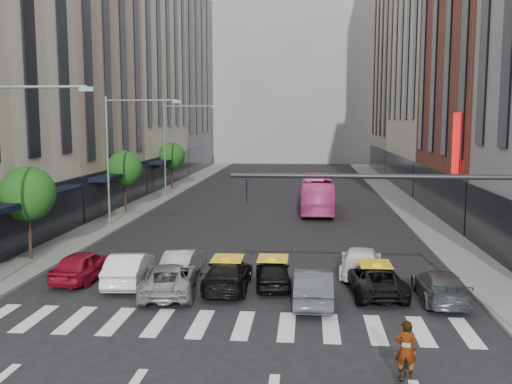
% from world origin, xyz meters
% --- Properties ---
extents(ground, '(160.00, 160.00, 0.00)m').
position_xyz_m(ground, '(0.00, 0.00, 0.00)').
color(ground, black).
rests_on(ground, ground).
extents(sidewalk_left, '(3.00, 96.00, 0.15)m').
position_xyz_m(sidewalk_left, '(-11.50, 30.00, 0.07)').
color(sidewalk_left, slate).
rests_on(sidewalk_left, ground).
extents(sidewalk_right, '(3.00, 96.00, 0.15)m').
position_xyz_m(sidewalk_right, '(11.50, 30.00, 0.07)').
color(sidewalk_right, slate).
rests_on(sidewalk_right, ground).
extents(building_left_b, '(8.00, 16.00, 24.00)m').
position_xyz_m(building_left_b, '(-17.00, 28.00, 12.00)').
color(building_left_b, tan).
rests_on(building_left_b, ground).
extents(building_left_c, '(8.00, 20.00, 36.00)m').
position_xyz_m(building_left_c, '(-17.00, 46.00, 18.00)').
color(building_left_c, beige).
rests_on(building_left_c, ground).
extents(building_left_d, '(8.00, 18.00, 30.00)m').
position_xyz_m(building_left_d, '(-17.00, 65.00, 15.00)').
color(building_left_d, gray).
rests_on(building_left_d, ground).
extents(building_right_b, '(8.00, 18.00, 26.00)m').
position_xyz_m(building_right_b, '(17.00, 27.00, 13.00)').
color(building_right_b, brown).
rests_on(building_right_b, ground).
extents(building_right_c, '(8.00, 20.00, 40.00)m').
position_xyz_m(building_right_c, '(17.00, 46.00, 20.00)').
color(building_right_c, beige).
rests_on(building_right_c, ground).
extents(building_right_d, '(8.00, 18.00, 28.00)m').
position_xyz_m(building_right_d, '(17.00, 65.00, 14.00)').
color(building_right_d, tan).
rests_on(building_right_d, ground).
extents(building_far, '(30.00, 10.00, 36.00)m').
position_xyz_m(building_far, '(0.00, 85.00, 18.00)').
color(building_far, gray).
rests_on(building_far, ground).
extents(tree_near, '(2.88, 2.88, 4.95)m').
position_xyz_m(tree_near, '(-11.80, 10.00, 3.65)').
color(tree_near, black).
rests_on(tree_near, sidewalk_left).
extents(tree_mid, '(2.88, 2.88, 4.95)m').
position_xyz_m(tree_mid, '(-11.80, 26.00, 3.65)').
color(tree_mid, black).
rests_on(tree_mid, sidewalk_left).
extents(tree_far, '(2.88, 2.88, 4.95)m').
position_xyz_m(tree_far, '(-11.80, 42.00, 3.65)').
color(tree_far, black).
rests_on(tree_far, sidewalk_left).
extents(streetlamp_mid, '(5.38, 0.25, 9.00)m').
position_xyz_m(streetlamp_mid, '(-10.04, 20.00, 5.90)').
color(streetlamp_mid, gray).
rests_on(streetlamp_mid, sidewalk_left).
extents(streetlamp_far, '(5.38, 0.25, 9.00)m').
position_xyz_m(streetlamp_far, '(-10.04, 36.00, 5.90)').
color(streetlamp_far, gray).
rests_on(streetlamp_far, sidewalk_left).
extents(traffic_signal, '(10.10, 0.20, 6.00)m').
position_xyz_m(traffic_signal, '(7.69, -1.00, 4.47)').
color(traffic_signal, black).
rests_on(traffic_signal, ground).
extents(liberty_sign, '(0.30, 0.70, 4.00)m').
position_xyz_m(liberty_sign, '(12.60, 20.00, 6.00)').
color(liberty_sign, red).
rests_on(liberty_sign, ground).
extents(car_red, '(2.08, 4.34, 1.43)m').
position_xyz_m(car_red, '(-7.57, 6.76, 0.72)').
color(car_red, maroon).
rests_on(car_red, ground).
extents(car_white_front, '(1.93, 4.64, 1.49)m').
position_xyz_m(car_white_front, '(-5.20, 6.33, 0.75)').
color(car_white_front, silver).
rests_on(car_white_front, ground).
extents(car_silver, '(2.86, 5.08, 1.34)m').
position_xyz_m(car_silver, '(-3.05, 5.02, 0.67)').
color(car_silver, gray).
rests_on(car_silver, ground).
extents(taxi_left, '(2.00, 4.79, 1.38)m').
position_xyz_m(taxi_left, '(-0.60, 5.95, 0.69)').
color(taxi_left, black).
rests_on(taxi_left, ground).
extents(taxi_center, '(1.88, 3.94, 1.30)m').
position_xyz_m(taxi_center, '(1.39, 6.48, 0.65)').
color(taxi_center, black).
rests_on(taxi_center, ground).
extents(car_grey_mid, '(1.57, 4.46, 1.47)m').
position_xyz_m(car_grey_mid, '(3.18, 4.26, 0.73)').
color(car_grey_mid, '#3A3C41').
rests_on(car_grey_mid, ground).
extents(taxi_right, '(2.56, 4.90, 1.32)m').
position_xyz_m(taxi_right, '(5.85, 5.83, 0.66)').
color(taxi_right, black).
rests_on(taxi_right, ground).
extents(car_grey_curb, '(1.84, 4.46, 1.29)m').
position_xyz_m(car_grey_curb, '(8.45, 5.08, 0.64)').
color(car_grey_curb, '#3C4043').
rests_on(car_grey_curb, ground).
extents(car_row2_left, '(1.49, 4.05, 1.32)m').
position_xyz_m(car_row2_left, '(-3.10, 8.00, 0.66)').
color(car_row2_left, '#A0A0A5').
rests_on(car_row2_left, ground).
extents(car_row2_right, '(2.44, 4.96, 1.39)m').
position_xyz_m(car_row2_right, '(5.53, 8.82, 0.69)').
color(car_row2_right, white).
rests_on(car_row2_right, ground).
extents(bus, '(2.51, 10.61, 2.95)m').
position_xyz_m(bus, '(3.71, 28.36, 1.48)').
color(bus, '#EF4699').
rests_on(bus, ground).
extents(motorcycle, '(0.83, 1.72, 0.87)m').
position_xyz_m(motorcycle, '(5.71, -2.92, 0.43)').
color(motorcycle, black).
rests_on(motorcycle, ground).
extents(rider, '(0.67, 0.50, 1.70)m').
position_xyz_m(rider, '(5.71, -2.92, 1.72)').
color(rider, gray).
rests_on(rider, motorcycle).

